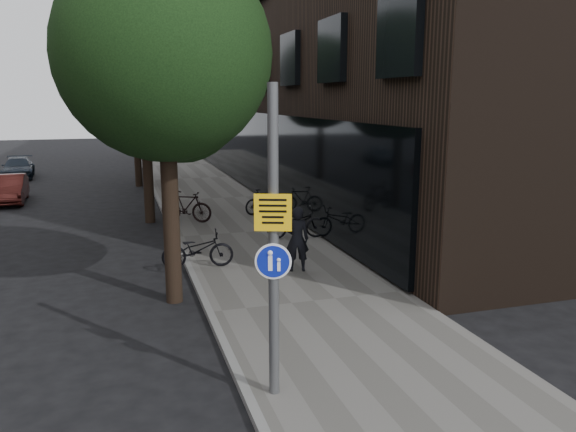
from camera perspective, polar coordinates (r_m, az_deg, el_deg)
name	(u,v)px	position (r m, az deg, el deg)	size (l,w,h in m)	color
ground	(369,380)	(9.42, 8.22, -16.12)	(120.00, 120.00, 0.00)	black
sidewalk	(245,234)	(18.43, -4.36, -1.81)	(4.50, 60.00, 0.12)	#605D59
curb_edge	(176,239)	(18.09, -11.33, -2.26)	(0.15, 60.00, 0.13)	slate
building_right_dark_brick	(343,11)	(32.22, 5.62, 19.99)	(12.00, 40.00, 18.00)	black
street_tree_near	(167,63)	(12.20, -12.17, 14.92)	(4.40, 4.40, 7.50)	black
street_tree_mid	(145,78)	(20.67, -14.34, 13.46)	(5.00, 5.00, 7.80)	black
street_tree_far	(135,84)	(29.66, -15.27, 12.81)	(5.00, 5.00, 7.80)	black
signpost	(273,245)	(7.89, -1.48, -2.92)	(0.50, 0.20, 4.49)	#595B5E
pedestrian	(297,239)	(14.08, 0.92, -2.35)	(0.60, 0.40, 1.66)	black
parked_bike_facade_near	(296,223)	(17.49, 0.84, -0.68)	(0.65, 1.86, 0.98)	black
parked_bike_facade_far	(264,201)	(21.20, -2.49, 1.51)	(0.46, 1.61, 0.97)	black
parked_bike_curb_near	(198,249)	(14.62, -9.17, -3.37)	(0.64, 1.83, 0.96)	black
parked_bike_curb_far	(186,206)	(20.07, -10.31, 0.96)	(0.52, 1.85, 1.11)	black
parked_car_mid	(9,189)	(26.95, -26.46, 2.48)	(1.26, 3.62, 1.19)	#541C18
parked_car_far	(18,168)	(35.26, -25.73, 4.43)	(1.60, 3.94, 1.14)	#1C2532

